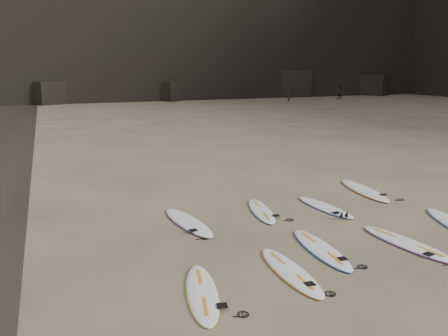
{
  "coord_description": "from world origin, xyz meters",
  "views": [
    {
      "loc": [
        -6.31,
        -7.55,
        4.01
      ],
      "look_at": [
        -2.22,
        2.44,
        1.5
      ],
      "focal_mm": 35.0,
      "sensor_mm": 36.0,
      "label": 1
    }
  ],
  "objects_px": {
    "surfboard_6": "(261,211)",
    "surfboard_7": "(325,207)",
    "surfboard_1": "(290,271)",
    "person_a": "(288,94)",
    "surfboard_2": "(321,249)",
    "surfboard_5": "(188,222)",
    "surfboard_8": "(364,190)",
    "surfboard_0": "(202,292)",
    "surfboard_3": "(407,243)",
    "person_b": "(340,92)"
  },
  "relations": [
    {
      "from": "person_a",
      "to": "person_b",
      "type": "distance_m",
      "value": 7.87
    },
    {
      "from": "surfboard_2",
      "to": "surfboard_5",
      "type": "height_order",
      "value": "surfboard_5"
    },
    {
      "from": "surfboard_1",
      "to": "surfboard_5",
      "type": "height_order",
      "value": "surfboard_5"
    },
    {
      "from": "surfboard_7",
      "to": "person_a",
      "type": "xyz_separation_m",
      "value": [
        19.75,
        35.71,
        0.77
      ]
    },
    {
      "from": "surfboard_7",
      "to": "surfboard_6",
      "type": "bearing_deg",
      "value": 162.52
    },
    {
      "from": "surfboard_5",
      "to": "surfboard_2",
      "type": "bearing_deg",
      "value": -59.24
    },
    {
      "from": "surfboard_5",
      "to": "surfboard_7",
      "type": "xyz_separation_m",
      "value": [
        4.06,
        -0.28,
        -0.0
      ]
    },
    {
      "from": "surfboard_3",
      "to": "person_a",
      "type": "distance_m",
      "value": 43.36
    },
    {
      "from": "surfboard_0",
      "to": "surfboard_5",
      "type": "height_order",
      "value": "surfboard_5"
    },
    {
      "from": "surfboard_3",
      "to": "surfboard_2",
      "type": "bearing_deg",
      "value": 159.41
    },
    {
      "from": "surfboard_3",
      "to": "person_b",
      "type": "bearing_deg",
      "value": 48.08
    },
    {
      "from": "surfboard_3",
      "to": "surfboard_7",
      "type": "distance_m",
      "value": 2.98
    },
    {
      "from": "surfboard_1",
      "to": "surfboard_3",
      "type": "relative_size",
      "value": 0.93
    },
    {
      "from": "surfboard_2",
      "to": "surfboard_8",
      "type": "xyz_separation_m",
      "value": [
        4.06,
        3.46,
        0.01
      ]
    },
    {
      "from": "surfboard_3",
      "to": "person_a",
      "type": "relative_size",
      "value": 1.56
    },
    {
      "from": "surfboard_1",
      "to": "surfboard_6",
      "type": "xyz_separation_m",
      "value": [
        1.17,
        3.57,
        -0.0
      ]
    },
    {
      "from": "surfboard_1",
      "to": "surfboard_8",
      "type": "bearing_deg",
      "value": 40.5
    },
    {
      "from": "surfboard_1",
      "to": "surfboard_2",
      "type": "xyz_separation_m",
      "value": [
        1.2,
        0.69,
        0.0
      ]
    },
    {
      "from": "surfboard_3",
      "to": "surfboard_5",
      "type": "xyz_separation_m",
      "value": [
        -4.25,
        3.26,
        -0.0
      ]
    },
    {
      "from": "surfboard_3",
      "to": "surfboard_5",
      "type": "relative_size",
      "value": 1.0
    },
    {
      "from": "person_a",
      "to": "surfboard_8",
      "type": "bearing_deg",
      "value": -12.01
    },
    {
      "from": "surfboard_5",
      "to": "surfboard_8",
      "type": "distance_m",
      "value": 6.32
    },
    {
      "from": "person_b",
      "to": "surfboard_3",
      "type": "bearing_deg",
      "value": -57.32
    },
    {
      "from": "surfboard_7",
      "to": "person_a",
      "type": "height_order",
      "value": "person_a"
    },
    {
      "from": "surfboard_2",
      "to": "surfboard_7",
      "type": "relative_size",
      "value": 1.06
    },
    {
      "from": "surfboard_1",
      "to": "person_a",
      "type": "bearing_deg",
      "value": 61.88
    },
    {
      "from": "surfboard_5",
      "to": "surfboard_8",
      "type": "xyz_separation_m",
      "value": [
        6.28,
        0.69,
        0.0
      ]
    },
    {
      "from": "surfboard_3",
      "to": "surfboard_8",
      "type": "bearing_deg",
      "value": 55.69
    },
    {
      "from": "surfboard_0",
      "to": "surfboard_3",
      "type": "xyz_separation_m",
      "value": [
        5.13,
        0.32,
        0.01
      ]
    },
    {
      "from": "surfboard_0",
      "to": "surfboard_8",
      "type": "height_order",
      "value": "surfboard_8"
    },
    {
      "from": "surfboard_0",
      "to": "surfboard_6",
      "type": "relative_size",
      "value": 1.01
    },
    {
      "from": "surfboard_2",
      "to": "person_a",
      "type": "distance_m",
      "value": 43.88
    },
    {
      "from": "surfboard_6",
      "to": "person_a",
      "type": "distance_m",
      "value": 41.41
    },
    {
      "from": "surfboard_1",
      "to": "surfboard_5",
      "type": "bearing_deg",
      "value": 108.86
    },
    {
      "from": "surfboard_0",
      "to": "surfboard_3",
      "type": "relative_size",
      "value": 0.89
    },
    {
      "from": "surfboard_2",
      "to": "surfboard_8",
      "type": "distance_m",
      "value": 5.33
    },
    {
      "from": "surfboard_8",
      "to": "person_b",
      "type": "height_order",
      "value": "person_b"
    },
    {
      "from": "surfboard_5",
      "to": "surfboard_6",
      "type": "bearing_deg",
      "value": -5.19
    },
    {
      "from": "surfboard_0",
      "to": "surfboard_6",
      "type": "bearing_deg",
      "value": 63.7
    },
    {
      "from": "surfboard_0",
      "to": "surfboard_1",
      "type": "distance_m",
      "value": 1.92
    },
    {
      "from": "surfboard_1",
      "to": "surfboard_2",
      "type": "distance_m",
      "value": 1.38
    },
    {
      "from": "surfboard_0",
      "to": "surfboard_6",
      "type": "xyz_separation_m",
      "value": [
        3.09,
        3.69,
        -0.0
      ]
    },
    {
      "from": "surfboard_3",
      "to": "person_a",
      "type": "bearing_deg",
      "value": 56.2
    },
    {
      "from": "surfboard_6",
      "to": "surfboard_7",
      "type": "xyz_separation_m",
      "value": [
        1.86,
        -0.39,
        0.0
      ]
    },
    {
      "from": "surfboard_1",
      "to": "person_a",
      "type": "xyz_separation_m",
      "value": [
        22.78,
        38.88,
        0.76
      ]
    },
    {
      "from": "surfboard_8",
      "to": "surfboard_5",
      "type": "bearing_deg",
      "value": -164.49
    },
    {
      "from": "surfboard_6",
      "to": "surfboard_8",
      "type": "height_order",
      "value": "surfboard_8"
    },
    {
      "from": "surfboard_6",
      "to": "surfboard_7",
      "type": "relative_size",
      "value": 0.97
    },
    {
      "from": "surfboard_3",
      "to": "surfboard_8",
      "type": "relative_size",
      "value": 0.92
    },
    {
      "from": "surfboard_6",
      "to": "surfboard_1",
      "type": "bearing_deg",
      "value": -95.51
    }
  ]
}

